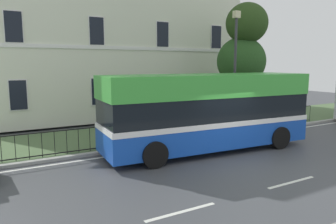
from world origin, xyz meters
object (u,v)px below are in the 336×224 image
Objects in this scene: georgian_townhouse at (102,22)px; evergreen_tree at (243,73)px; street_lamp_post at (235,62)px; single_decker_bus at (208,111)px; litter_bin at (165,126)px.

georgian_townhouse is 11.06m from evergreen_tree.
street_lamp_post is at bearing -141.33° from evergreen_tree.
evergreen_tree is at bearing 40.02° from single_decker_bus.
georgian_townhouse is at bearing 124.32° from evergreen_tree.
georgian_townhouse is 2.81× the size of street_lamp_post.
street_lamp_post is 5.24m from litter_bin.
single_decker_bus is 1.46× the size of street_lamp_post.
single_decker_bus is (-5.77, -4.25, -1.35)m from evergreen_tree.
litter_bin is at bearing -164.26° from evergreen_tree.
single_decker_bus is 2.71m from litter_bin.
georgian_townhouse reaches higher than litter_bin.
evergreen_tree reaches higher than street_lamp_post.
georgian_townhouse is 13.80m from single_decker_bus.
evergreen_tree is 6.30× the size of litter_bin.
evergreen_tree is 7.10m from litter_bin.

